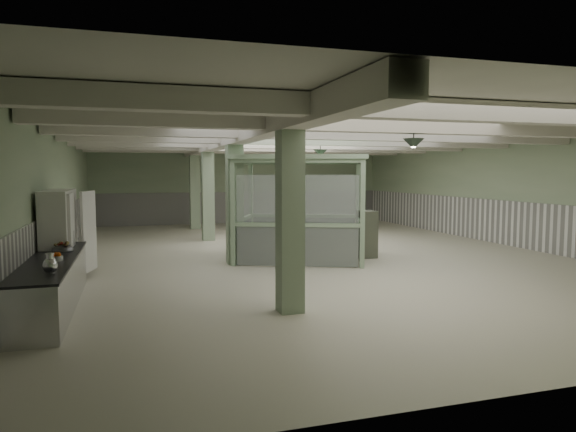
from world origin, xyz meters
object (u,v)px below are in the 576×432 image
object	(u,v)px
prep_counter	(53,283)
guard_booth	(301,191)
filing_cabinet	(367,234)
walkin_cooler	(61,241)

from	to	relation	value
prep_counter	guard_booth	size ratio (longest dim) A/B	1.02
filing_cabinet	walkin_cooler	bearing A→B (deg)	-167.32
walkin_cooler	guard_booth	bearing A→B (deg)	17.00
guard_booth	filing_cabinet	distance (m)	2.30
walkin_cooler	prep_counter	bearing A→B (deg)	-87.62
walkin_cooler	guard_booth	distance (m)	6.45
walkin_cooler	filing_cabinet	world-z (taller)	walkin_cooler
prep_counter	guard_booth	world-z (taller)	guard_booth
walkin_cooler	filing_cabinet	distance (m)	8.12
prep_counter	walkin_cooler	bearing A→B (deg)	92.38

